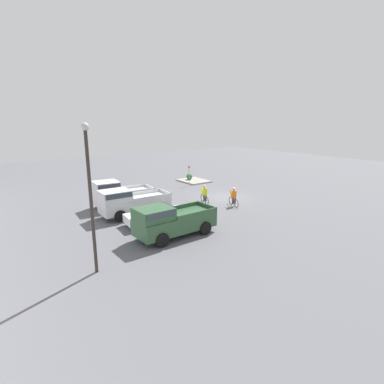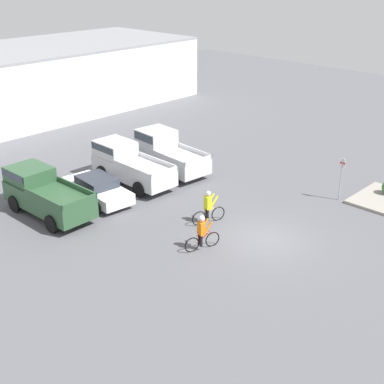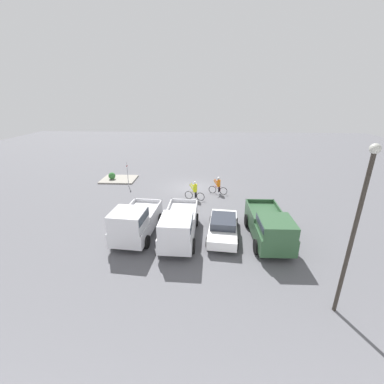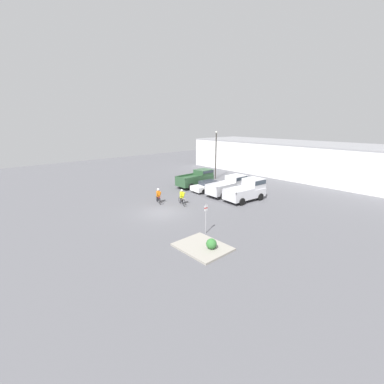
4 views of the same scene
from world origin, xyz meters
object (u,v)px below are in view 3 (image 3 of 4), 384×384
Objects in this scene: cyclist_0 at (195,191)px; shrub at (112,176)px; fire_lane_sign at (127,172)px; sedan_0 at (223,227)px; lamppost at (356,224)px; pickup_truck_2 at (135,221)px; cyclist_1 at (218,185)px; pickup_truck_1 at (179,225)px; pickup_truck_0 at (270,226)px.

cyclist_0 is 2.42× the size of shrub.
sedan_0 is at bearing 133.63° from fire_lane_sign.
fire_lane_sign is 20.60m from lamppost.
sedan_0 is 13.00m from fire_lane_sign.
sedan_0 is 0.93× the size of pickup_truck_2.
cyclist_0 is 14.18m from lamppost.
lamppost is (-13.39, 15.41, 2.73)m from fire_lane_sign.
fire_lane_sign is at bearing -10.93° from cyclist_1.
shrub is (8.41, -11.90, -0.63)m from pickup_truck_1.
fire_lane_sign is (11.76, -10.04, 0.33)m from pickup_truck_0.
cyclist_1 is at bearing 169.07° from fire_lane_sign.
pickup_truck_1 is at bearing 1.53° from pickup_truck_0.
lamppost reaches higher than fire_lane_sign.
pickup_truck_0 is 3.04× the size of cyclist_0.
cyclist_0 reaches higher than cyclist_1.
shrub is at bearing -16.99° from cyclist_1.
cyclist_0 is 2.62m from cyclist_1.
pickup_truck_2 is (8.45, -0.10, 0.05)m from pickup_truck_0.
pickup_truck_1 is 14.58m from shrub.
sedan_0 is 0.65× the size of lamppost.
cyclist_1 is 0.24× the size of lamppost.
fire_lane_sign reaches higher than cyclist_0.
shrub is (14.03, -11.75, -0.63)m from pickup_truck_0.
sedan_0 is at bearing -174.44° from pickup_truck_2.
pickup_truck_0 is 2.92m from sedan_0.
pickup_truck_2 is at bearing 115.61° from shrub.
pickup_truck_2 is 10.48m from fire_lane_sign.
cyclist_0 is 0.25× the size of lamppost.
lamppost reaches higher than sedan_0.
cyclist_0 is at bearing -71.19° from sedan_0.
shrub is at bearing -39.93° from pickup_truck_0.
sedan_0 is 15.79m from shrub.
lamppost is (-6.52, 12.14, 3.36)m from cyclist_0.
cyclist_1 is (2.77, -8.30, -0.30)m from pickup_truck_0.
pickup_truck_2 reaches higher than sedan_0.
pickup_truck_0 is at bearing 139.51° from fire_lane_sign.
pickup_truck_1 is 9.44m from lamppost.
pickup_truck_2 is 0.70× the size of lamppost.
pickup_truck_1 is 6.96m from cyclist_0.
pickup_truck_2 reaches higher than pickup_truck_1.
fire_lane_sign is at bearing -58.95° from pickup_truck_1.
sedan_0 is at bearing -164.14° from pickup_truck_1.
lamppost is 23.49m from shrub.
pickup_truck_2 is at bearing 108.39° from fire_lane_sign.
cyclist_1 reaches higher than sedan_0.
lamppost is at bearing 132.46° from shrub.
pickup_truck_0 is 15.47m from fire_lane_sign.
fire_lane_sign reaches higher than sedan_0.
sedan_0 is 6.43× the size of shrub.
cyclist_0 is 1.03× the size of cyclist_1.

